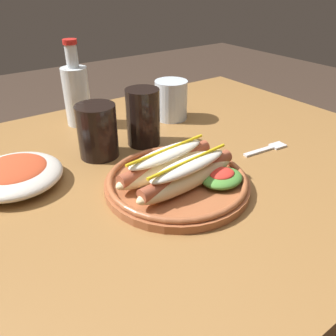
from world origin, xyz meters
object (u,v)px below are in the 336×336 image
Objects in this scene: fork at (268,148)px; side_bowl at (15,174)px; water_cup at (171,100)px; extra_cup at (143,117)px; soda_cup at (97,131)px; hot_dog_plate at (179,176)px; glass_bottle at (77,93)px.

side_bowl reaches higher than fork.
water_cup is (-0.07, 0.29, 0.05)m from fork.
extra_cup is 0.31m from side_bowl.
fork is at bearing -31.26° from soda_cup.
hot_dog_plate is at bearing -123.52° from water_cup.
glass_bottle is 0.32m from side_bowl.
hot_dog_plate is 2.08× the size of extra_cup.
fork is at bearing 2.02° from hot_dog_plate.
water_cup is 0.48× the size of glass_bottle.
extra_cup reaches higher than soda_cup.
glass_bottle is 1.22× the size of side_bowl.
extra_cup reaches higher than water_cup.
soda_cup is (-0.07, 0.21, 0.03)m from hot_dog_plate.
extra_cup is (-0.15, -0.09, 0.01)m from water_cup.
side_bowl is at bearing 165.84° from fork.
hot_dog_plate is 1.27× the size of glass_bottle.
water_cup is at bearing 13.51° from side_bowl.
glass_bottle reaches higher than extra_cup.
side_bowl is at bearing -135.71° from glass_bottle.
water_cup is at bearing 56.48° from hot_dog_plate.
water_cup is 0.79× the size of extra_cup.
water_cup is at bearing 108.63° from fork.
glass_bottle reaches higher than hot_dog_plate.
extra_cup is at bearing -147.78° from water_cup.
water_cup reaches higher than side_bowl.
extra_cup is (0.12, -0.00, 0.01)m from soda_cup.
extra_cup is at bearing -69.86° from glass_bottle.
water_cup is 0.26m from glass_bottle.
hot_dog_plate reaches higher than side_bowl.
hot_dog_plate is 0.27m from fork.
fork is 0.40m from soda_cup.
hot_dog_plate is at bearing -172.74° from fork.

